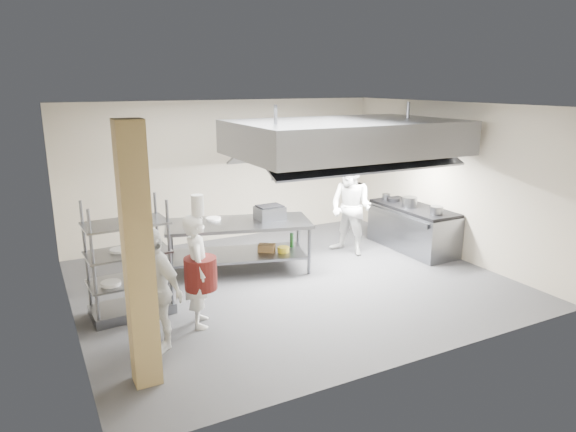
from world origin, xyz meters
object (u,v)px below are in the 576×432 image
chef_line (351,208)px  stockpot (410,202)px  griddle (270,213)px  island (239,246)px  chef_plating (154,289)px  chef_head (198,271)px  cooking_range (412,229)px  pass_rack (128,258)px

chef_line → stockpot: chef_line is taller
griddle → island: bearing=167.6°
island → stockpot: stockpot is taller
chef_plating → stockpot: 5.84m
chef_head → griddle: bearing=-33.0°
stockpot → chef_line: bearing=165.3°
island → cooking_range: bearing=8.1°
island → stockpot: bearing=8.3°
cooking_range → island: bearing=172.2°
griddle → cooking_range: bearing=-9.7°
pass_rack → cooking_range: 5.82m
island → cooking_range: (3.65, -0.50, -0.04)m
chef_line → island: bearing=-116.4°
island → chef_plating: size_ratio=1.60×
chef_plating → griddle: size_ratio=3.25×
pass_rack → stockpot: (5.68, 0.52, 0.13)m
cooking_range → stockpot: 0.59m
chef_head → chef_line: bearing=-50.4°
island → stockpot: size_ratio=8.68×
chef_head → griddle: chef_head is taller
chef_head → griddle: (1.91, 1.69, 0.22)m
island → griddle: griddle is taller
chef_line → stockpot: (1.22, -0.32, 0.05)m
island → pass_rack: (-2.13, -0.99, 0.42)m
pass_rack → chef_head: pass_rack is taller
pass_rack → chef_plating: 1.19m
chef_head → stockpot: (4.88, 1.32, 0.19)m
cooking_range → chef_plating: bearing=-163.5°
chef_line → griddle: 1.76m
griddle → chef_head: bearing=-140.8°
chef_line → stockpot: size_ratio=6.38×
chef_plating → chef_line: bearing=86.6°
island → chef_line: 2.39m
island → cooking_range: 3.68m
stockpot → chef_head: bearing=-164.9°
island → chef_line: (2.34, -0.16, 0.49)m
chef_head → stockpot: chef_head is taller
chef_line → cooking_range: bearing=52.8°
stockpot → griddle: bearing=172.9°
chef_plating → stockpot: size_ratio=5.44×
pass_rack → griddle: bearing=14.9°
cooking_range → griddle: bearing=172.6°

